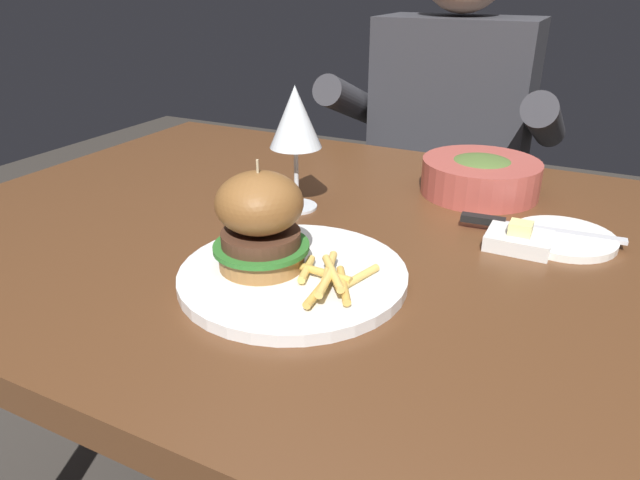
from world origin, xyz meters
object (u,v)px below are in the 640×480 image
object	(u,v)px
wine_glass	(295,120)
burger_sandwich	(260,221)
butter_dish	(519,240)
table_knife	(525,226)
diner_person	(444,191)
soup_bowl	(480,176)
main_plate	(293,275)
bread_plate	(563,238)

from	to	relation	value
wine_glass	burger_sandwich	bearing A→B (deg)	-71.80
butter_dish	table_knife	bearing A→B (deg)	89.01
table_knife	diner_person	bearing A→B (deg)	113.35
wine_glass	soup_bowl	size ratio (longest dim) A/B	0.98
table_knife	soup_bowl	world-z (taller)	soup_bowl
soup_bowl	burger_sandwich	bearing A→B (deg)	-112.52
burger_sandwich	butter_dish	xyz separation A→B (m)	(0.26, 0.22, -0.06)
burger_sandwich	wine_glass	distance (m)	0.23
butter_dish	burger_sandwich	bearing A→B (deg)	-140.05
main_plate	wine_glass	size ratio (longest dim) A/B	1.44
main_plate	soup_bowl	bearing A→B (deg)	71.99
burger_sandwich	table_knife	world-z (taller)	burger_sandwich
table_knife	butter_dish	size ratio (longest dim) A/B	2.63
wine_glass	butter_dish	world-z (taller)	wine_glass
main_plate	soup_bowl	size ratio (longest dim) A/B	1.42
burger_sandwich	table_knife	distance (m)	0.37
table_knife	butter_dish	bearing A→B (deg)	-90.99
wine_glass	diner_person	bearing A→B (deg)	84.36
butter_dish	soup_bowl	distance (m)	0.21
soup_bowl	butter_dish	bearing A→B (deg)	-63.37
butter_dish	soup_bowl	world-z (taller)	soup_bowl
main_plate	diner_person	bearing A→B (deg)	92.79
bread_plate	butter_dish	bearing A→B (deg)	-136.81
main_plate	diner_person	distance (m)	0.88
main_plate	butter_dish	world-z (taller)	butter_dish
bread_plate	soup_bowl	xyz separation A→B (m)	(-0.14, 0.14, 0.03)
burger_sandwich	main_plate	bearing A→B (deg)	9.61
bread_plate	soup_bowl	size ratio (longest dim) A/B	0.72
burger_sandwich	table_knife	xyz separation A→B (m)	(0.26, 0.26, -0.06)
burger_sandwich	soup_bowl	bearing A→B (deg)	67.48
burger_sandwich	bread_plate	world-z (taller)	burger_sandwich
burger_sandwich	soup_bowl	distance (m)	0.43
burger_sandwich	butter_dish	size ratio (longest dim) A/B	1.59
main_plate	diner_person	size ratio (longest dim) A/B	0.23
wine_glass	bread_plate	world-z (taller)	wine_glass
burger_sandwich	diner_person	size ratio (longest dim) A/B	0.11
main_plate	table_knife	world-z (taller)	table_knife
table_knife	butter_dish	distance (m)	0.04
table_knife	burger_sandwich	bearing A→B (deg)	-134.89
diner_person	main_plate	bearing A→B (deg)	-87.21
wine_glass	bread_plate	distance (m)	0.40
burger_sandwich	diner_person	xyz separation A→B (m)	(-0.00, 0.87, -0.25)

